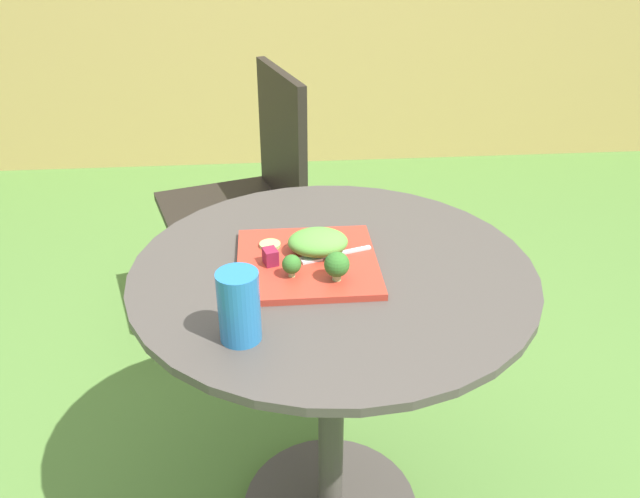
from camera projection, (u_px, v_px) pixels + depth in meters
bamboo_fence at (286, 16)px, 3.45m from camera, size 8.00×0.08×1.62m
patio_table at (332, 380)px, 1.45m from camera, size 0.82×0.82×0.74m
patio_chair at (253, 183)px, 2.22m from camera, size 0.55×0.55×0.90m
salad_plate at (307, 263)px, 1.31m from camera, size 0.28×0.28×0.01m
drinking_glass at (239, 310)px, 1.08m from camera, size 0.07×0.07×0.13m
fork at (329, 255)px, 1.32m from camera, size 0.15×0.06×0.00m
lettuce_mound at (318, 242)px, 1.32m from camera, size 0.12×0.10×0.05m
broccoli_floret_0 at (292, 265)px, 1.24m from camera, size 0.04×0.04×0.05m
broccoli_floret_1 at (338, 265)px, 1.23m from camera, size 0.05×0.05×0.06m
cucumber_slice_0 at (270, 245)px, 1.36m from camera, size 0.04×0.04×0.01m
beet_chunk_0 at (270, 256)px, 1.29m from camera, size 0.03×0.04×0.03m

